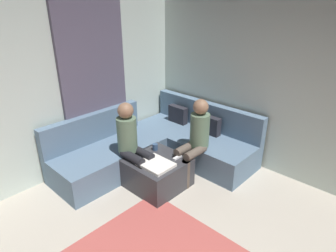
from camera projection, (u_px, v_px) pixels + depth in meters
The scene contains 10 objects.
wall_back at pixel (332, 95), 3.70m from camera, with size 6.00×0.12×2.70m, color silver.
wall_left at pixel (0, 99), 3.58m from camera, with size 0.12×6.00×2.70m, color silver.
curtain_panel at pixel (95, 86), 4.42m from camera, with size 0.06×1.10×2.50m, color #595166.
sectional_couch at pixel (158, 146), 4.73m from camera, with size 2.10×2.55×0.87m.
ottoman at pixel (157, 172), 4.14m from camera, with size 0.76×0.76×0.42m, color #333338.
folded_blanket at pixel (156, 164), 3.91m from camera, with size 0.44×0.36×0.04m, color white.
coffee_mug at pixel (155, 147), 4.29m from camera, with size 0.08×0.08×0.10m, color #334C72.
game_remote at pixel (177, 157), 4.09m from camera, with size 0.05×0.15×0.02m, color white.
person_on_couch_back at pixel (195, 137), 4.17m from camera, with size 0.30×0.60×1.20m.
person_on_couch_side at pixel (132, 141), 4.04m from camera, with size 0.60×0.30×1.20m.
Camera 1 is at (0.90, -1.07, 2.50)m, focal length 31.17 mm.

